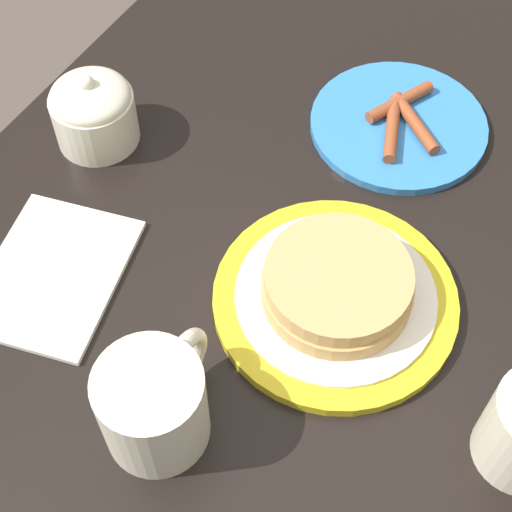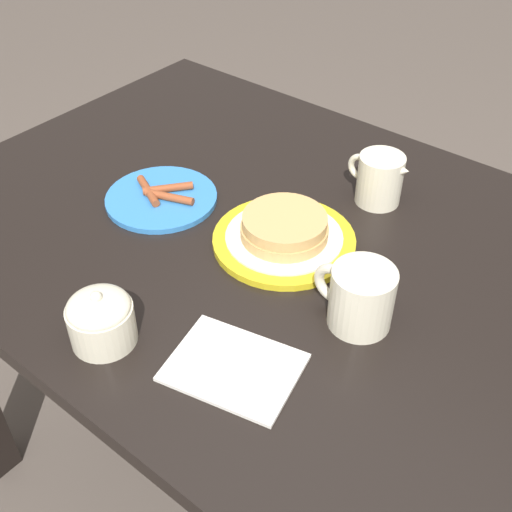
{
  "view_description": "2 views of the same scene",
  "coord_description": "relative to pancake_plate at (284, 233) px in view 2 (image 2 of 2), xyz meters",
  "views": [
    {
      "loc": [
        -0.4,
        -0.12,
        1.41
      ],
      "look_at": [
        -0.03,
        0.09,
        0.8
      ],
      "focal_mm": 55.0,
      "sensor_mm": 36.0,
      "label": 1
    },
    {
      "loc": [
        -0.5,
        0.67,
        1.42
      ],
      "look_at": [
        -0.03,
        0.09,
        0.8
      ],
      "focal_mm": 45.0,
      "sensor_mm": 36.0,
      "label": 2
    }
  ],
  "objects": [
    {
      "name": "coffee_mug",
      "position": [
        -0.19,
        0.08,
        0.03
      ],
      "size": [
        0.12,
        0.09,
        0.09
      ],
      "color": "beige",
      "rests_on": "dining_table"
    },
    {
      "name": "napkin",
      "position": [
        -0.11,
        0.25,
        -0.02
      ],
      "size": [
        0.19,
        0.16,
        0.01
      ],
      "color": "silver",
      "rests_on": "dining_table"
    },
    {
      "name": "sugar_bowl",
      "position": [
        0.06,
        0.32,
        0.02
      ],
      "size": [
        0.09,
        0.09,
        0.09
      ],
      "color": "beige",
      "rests_on": "dining_table"
    },
    {
      "name": "creamer_pitcher",
      "position": [
        -0.06,
        -0.2,
        0.03
      ],
      "size": [
        0.12,
        0.08,
        0.1
      ],
      "color": "beige",
      "rests_on": "dining_table"
    },
    {
      "name": "side_plate_bacon",
      "position": [
        0.24,
        0.04,
        -0.01
      ],
      "size": [
        0.2,
        0.2,
        0.02
      ],
      "color": "#337AC6",
      "rests_on": "dining_table"
    },
    {
      "name": "ground_plane",
      "position": [
        0.02,
        -0.01,
        -0.79
      ],
      "size": [
        8.0,
        8.0,
        0.0
      ],
      "primitive_type": "plane",
      "color": "#51473F"
    },
    {
      "name": "pancake_plate",
      "position": [
        0.0,
        0.0,
        0.0
      ],
      "size": [
        0.23,
        0.23,
        0.05
      ],
      "color": "gold",
      "rests_on": "dining_table"
    },
    {
      "name": "dining_table",
      "position": [
        0.02,
        -0.01,
        -0.16
      ],
      "size": [
        1.24,
        0.86,
        0.77
      ],
      "color": "black",
      "rests_on": "ground_plane"
    }
  ]
}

